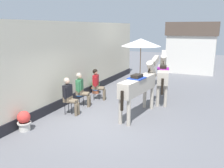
# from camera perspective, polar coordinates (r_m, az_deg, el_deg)

# --- Properties ---
(ground_plane) EXTENTS (40.00, 40.00, 0.00)m
(ground_plane) POSITION_cam_1_polar(r_m,az_deg,el_deg) (10.74, 5.95, -3.58)
(ground_plane) COLOR slate
(pub_facade_wall) EXTENTS (0.34, 14.00, 3.40)m
(pub_facade_wall) POSITION_cam_1_polar(r_m,az_deg,el_deg) (10.20, -10.36, 4.22)
(pub_facade_wall) COLOR beige
(pub_facade_wall) RESTS_ON ground_plane
(distant_cottage) EXTENTS (3.40, 2.60, 3.50)m
(distant_cottage) POSITION_cam_1_polar(r_m,az_deg,el_deg) (17.87, 18.83, 8.58)
(distant_cottage) COLOR silver
(distant_cottage) RESTS_ON ground_plane
(seated_visitor_near) EXTENTS (0.61, 0.49, 1.39)m
(seated_visitor_near) POSITION_cam_1_polar(r_m,az_deg,el_deg) (8.77, -10.37, -2.43)
(seated_visitor_near) COLOR black
(seated_visitor_near) RESTS_ON ground_plane
(seated_visitor_middle) EXTENTS (0.61, 0.48, 1.39)m
(seated_visitor_middle) POSITION_cam_1_polar(r_m,az_deg,el_deg) (9.60, -7.51, -0.90)
(seated_visitor_middle) COLOR #194C99
(seated_visitor_middle) RESTS_ON ground_plane
(seated_visitor_far) EXTENTS (0.61, 0.48, 1.39)m
(seated_visitor_far) POSITION_cam_1_polar(r_m,az_deg,el_deg) (10.40, -3.63, 0.32)
(seated_visitor_far) COLOR #194C99
(seated_visitor_far) RESTS_ON ground_plane
(saddled_horse_near) EXTENTS (0.73, 2.99, 2.06)m
(saddled_horse_near) POSITION_cam_1_polar(r_m,az_deg,el_deg) (8.53, 6.71, -0.10)
(saddled_horse_near) COLOR #B2A899
(saddled_horse_near) RESTS_ON ground_plane
(saddled_horse_far) EXTENTS (0.93, 2.96, 2.06)m
(saddled_horse_far) POSITION_cam_1_polar(r_m,az_deg,el_deg) (10.64, 12.24, 2.45)
(saddled_horse_far) COLOR #B2A899
(saddled_horse_far) RESTS_ON ground_plane
(flower_planter_nearest) EXTENTS (0.43, 0.43, 0.64)m
(flower_planter_nearest) POSITION_cam_1_polar(r_m,az_deg,el_deg) (7.92, -20.59, -8.30)
(flower_planter_nearest) COLOR beige
(flower_planter_nearest) RESTS_ON ground_plane
(flower_planter_farthest) EXTENTS (0.43, 0.43, 0.64)m
(flower_planter_farthest) POSITION_cam_1_polar(r_m,az_deg,el_deg) (11.52, -3.99, -0.62)
(flower_planter_farthest) COLOR #A85638
(flower_planter_farthest) RESTS_ON ground_plane
(cafe_parasol) EXTENTS (2.10, 2.10, 2.58)m
(cafe_parasol) POSITION_cam_1_polar(r_m,az_deg,el_deg) (12.68, 7.04, 9.92)
(cafe_parasol) COLOR black
(cafe_parasol) RESTS_ON ground_plane
(spare_stool_white) EXTENTS (0.32, 0.32, 0.46)m
(spare_stool_white) POSITION_cam_1_polar(r_m,az_deg,el_deg) (10.94, 3.94, -1.03)
(spare_stool_white) COLOR white
(spare_stool_white) RESTS_ON ground_plane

